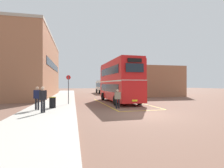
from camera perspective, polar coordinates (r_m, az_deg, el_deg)
name	(u,v)px	position (r m, az deg, el deg)	size (l,w,h in m)	color
ground_plane	(106,98)	(26.30, -2.10, -4.69)	(135.60, 135.60, 0.00)	brown
sidewalk_left	(61,97)	(28.32, -16.08, -4.21)	(4.00, 57.60, 0.14)	#B2ADA3
brick_building_left	(33,67)	(32.94, -24.26, 4.92)	(6.78, 22.09, 9.95)	#9E6647
depot_building_right	(148,82)	(35.40, 11.64, 0.73)	(8.54, 12.25, 5.24)	#9E6647
double_decker_bus	(119,81)	(20.58, 2.24, 1.04)	(3.16, 9.80, 4.75)	black
single_deck_bus	(104,86)	(40.88, -2.77, -0.75)	(2.85, 9.42, 3.02)	black
pedestrian_boarding	(118,97)	(15.35, 1.85, -4.38)	(0.56, 0.25, 1.66)	black
pedestrian_waiting_near	(37,96)	(14.70, -23.12, -3.68)	(0.55, 0.44, 1.78)	black
pedestrian_waiting_far	(43,97)	(13.06, -21.49, -4.06)	(0.46, 0.55, 1.80)	black
litter_bin	(53,102)	(15.46, -18.73, -5.68)	(0.55, 0.55, 0.91)	black
bus_stop_sign	(68,87)	(18.07, -13.95, -0.88)	(0.44, 0.08, 2.87)	#4C4C51
bay_marking_yellow	(124,104)	(18.92, 3.80, -6.47)	(4.73, 11.88, 0.01)	gold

